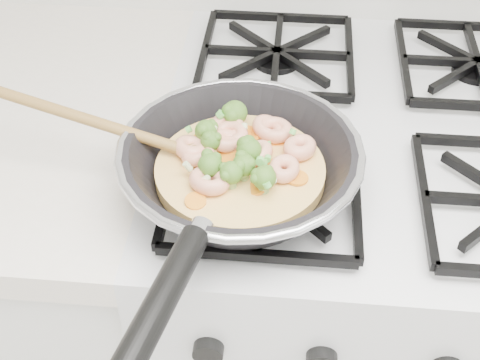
{
  "coord_description": "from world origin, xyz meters",
  "views": [
    {
      "loc": [
        -0.12,
        0.96,
        1.47
      ],
      "look_at": [
        -0.18,
        1.55,
        0.93
      ],
      "focal_mm": 50.79,
      "sensor_mm": 36.0,
      "label": 1
    }
  ],
  "objects": [
    {
      "name": "skillet",
      "position": [
        -0.18,
        1.54,
        0.96
      ],
      "size": [
        0.47,
        0.47,
        0.1
      ],
      "rotation": [
        0.0,
        0.0,
        0.32
      ],
      "color": "black",
      "rests_on": "stove"
    },
    {
      "name": "stove",
      "position": [
        0.0,
        1.7,
        0.46
      ],
      "size": [
        0.6,
        0.6,
        0.92
      ],
      "color": "silver",
      "rests_on": "ground"
    }
  ]
}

